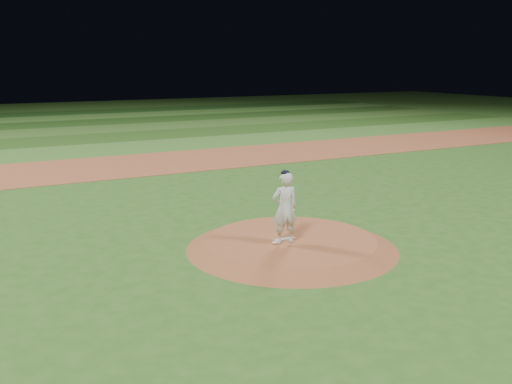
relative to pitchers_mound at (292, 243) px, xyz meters
name	(u,v)px	position (x,y,z in m)	size (l,w,h in m)	color
ground	(292,248)	(0.00, 0.00, -0.12)	(120.00, 120.00, 0.00)	#2F5D1E
infield_dirt_band	(138,164)	(0.00, 14.00, -0.12)	(70.00, 6.00, 0.02)	#9E5231
outfield_stripe_0	(110,149)	(0.00, 19.50, -0.12)	(70.00, 5.00, 0.02)	#3D7028
outfield_stripe_1	(90,139)	(0.00, 24.50, -0.12)	(70.00, 5.00, 0.02)	#264F19
outfield_stripe_2	(75,130)	(0.00, 29.50, -0.12)	(70.00, 5.00, 0.02)	#386424
outfield_stripe_3	(63,124)	(0.00, 34.50, -0.12)	(70.00, 5.00, 0.02)	#214817
outfield_stripe_4	(53,118)	(0.00, 39.50, -0.12)	(70.00, 5.00, 0.02)	#3E752A
outfield_stripe_5	(44,114)	(0.00, 44.50, -0.12)	(70.00, 5.00, 0.02)	#1D4717
pitchers_mound	(292,243)	(0.00, 0.00, 0.00)	(5.50, 5.50, 0.25)	#9B5430
pitching_rubber	(285,239)	(-0.19, 0.04, 0.14)	(0.57, 0.14, 0.03)	silver
rosin_bag	(275,243)	(-0.61, -0.16, 0.16)	(0.12, 0.12, 0.07)	silver
pitcher_on_mound	(285,208)	(-0.35, -0.22, 1.06)	(0.73, 0.53, 1.90)	white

